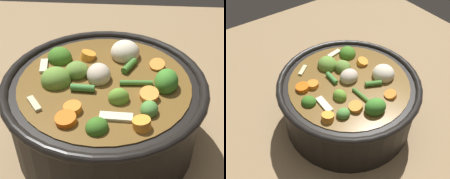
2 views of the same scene
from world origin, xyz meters
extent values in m
plane|color=#8C704C|center=(0.00, 0.00, 0.00)|extent=(1.10, 1.10, 0.00)
cylinder|color=black|center=(0.00, 0.00, 0.06)|extent=(0.29, 0.29, 0.11)
torus|color=black|center=(0.00, 0.00, 0.11)|extent=(0.31, 0.31, 0.01)
cylinder|color=brown|center=(0.00, 0.00, 0.06)|extent=(0.26, 0.26, 0.11)
ellipsoid|color=#42892C|center=(0.01, 0.09, 0.13)|extent=(0.05, 0.04, 0.04)
ellipsoid|color=#417A23|center=(-0.05, -0.08, 0.12)|extent=(0.06, 0.06, 0.03)
ellipsoid|color=olive|center=(0.01, -0.07, 0.12)|extent=(0.05, 0.05, 0.04)
ellipsoid|color=#669930|center=(0.04, 0.02, 0.12)|extent=(0.03, 0.03, 0.03)
ellipsoid|color=#3B7321|center=(0.10, 0.00, 0.12)|extent=(0.04, 0.04, 0.03)
ellipsoid|color=#53923F|center=(0.06, 0.06, 0.12)|extent=(0.03, 0.03, 0.02)
ellipsoid|color=olive|center=(-0.01, -0.04, 0.12)|extent=(0.05, 0.05, 0.03)
cylinder|color=orange|center=(0.09, 0.06, 0.12)|extent=(0.04, 0.04, 0.02)
cylinder|color=orange|center=(0.07, -0.04, 0.12)|extent=(0.03, 0.03, 0.02)
cylinder|color=orange|center=(0.03, 0.07, 0.12)|extent=(0.03, 0.03, 0.02)
cylinder|color=orange|center=(-0.04, 0.08, 0.12)|extent=(0.03, 0.03, 0.02)
cylinder|color=orange|center=(-0.06, -0.03, 0.12)|extent=(0.03, 0.04, 0.02)
cylinder|color=orange|center=(0.09, -0.04, 0.12)|extent=(0.04, 0.04, 0.02)
ellipsoid|color=beige|center=(-0.01, -0.01, 0.12)|extent=(0.05, 0.04, 0.03)
ellipsoid|color=beige|center=(-0.07, 0.03, 0.13)|extent=(0.06, 0.06, 0.04)
cylinder|color=#3E742C|center=(0.01, 0.05, 0.12)|extent=(0.01, 0.05, 0.01)
cylinder|color=#3E8138|center=(0.02, -0.03, 0.12)|extent=(0.01, 0.03, 0.01)
cylinder|color=#3D7429|center=(-0.04, 0.04, 0.12)|extent=(0.04, 0.03, 0.01)
cube|color=beige|center=(0.08, 0.02, 0.12)|extent=(0.02, 0.04, 0.01)
cube|color=beige|center=(-0.03, -0.10, 0.12)|extent=(0.04, 0.02, 0.01)
cube|color=beige|center=(0.06, -0.09, 0.12)|extent=(0.03, 0.03, 0.01)
camera|label=1|loc=(0.38, 0.04, 0.40)|focal=51.86mm
camera|label=2|loc=(0.26, 0.32, 0.51)|focal=43.69mm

